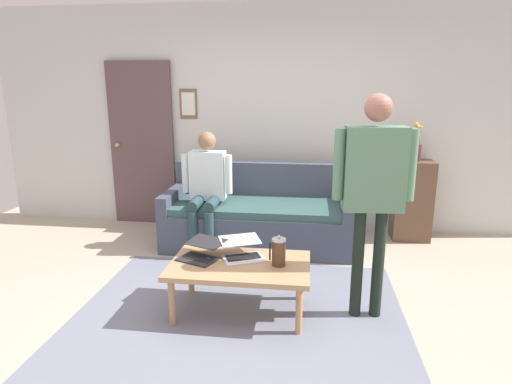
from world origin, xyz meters
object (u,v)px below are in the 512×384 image
french_press (279,252)px  flower_vase (417,148)px  laptop_left (242,252)px  coffee_table (240,268)px  laptop_center (201,253)px  couch (258,218)px  person_standing (374,180)px  side_shelf (412,200)px  interior_door (142,145)px  person_seated (206,184)px

french_press → flower_vase: flower_vase is taller
flower_vase → laptop_left: bearing=46.3°
coffee_table → french_press: size_ratio=4.44×
laptop_center → flower_vase: (-2.02, -1.84, 0.62)m
couch → flower_vase: 1.94m
laptop_center → french_press: size_ratio=1.69×
flower_vase → couch: bearing=12.6°
coffee_table → person_standing: size_ratio=0.64×
coffee_table → side_shelf: side_shelf is taller
side_shelf → laptop_left: bearing=46.3°
coffee_table → laptop_center: 0.34m
french_press → laptop_left: bearing=-21.6°
interior_door → french_press: 2.89m
interior_door → french_press: interior_door is taller
coffee_table → side_shelf: (-1.70, -1.90, 0.10)m
laptop_center → person_seated: size_ratio=0.32×
couch → laptop_center: bearing=79.1°
flower_vase → person_standing: (0.72, 1.83, 0.02)m
couch → person_seated: bearing=23.2°
laptop_left → french_press: bearing=158.4°
laptop_center → french_press: french_press is taller
interior_door → coffee_table: size_ratio=1.90×
laptop_left → side_shelf: size_ratio=0.48×
french_press → flower_vase: 2.42m
interior_door → side_shelf: bearing=176.2°
interior_door → side_shelf: size_ratio=2.21×
side_shelf → coffee_table: bearing=48.1°
french_press → flower_vase: bearing=-126.4°
laptop_center → side_shelf: (-2.03, -1.84, 0.01)m
interior_door → person_standing: bearing=141.6°
laptop_center → person_seated: person_seated is taller
interior_door → laptop_left: interior_door is taller
coffee_table → interior_door: bearing=-52.8°
french_press → couch: bearing=-77.1°
laptop_left → flower_vase: size_ratio=1.03×
person_standing → interior_door: bearing=-38.4°
french_press → side_shelf: (-1.40, -1.90, -0.06)m
interior_door → flower_vase: bearing=176.2°
person_seated → coffee_table: bearing=114.0°
laptop_center → person_seated: (0.25, -1.22, 0.27)m
french_press → person_standing: size_ratio=0.14×
couch → french_press: 1.56m
interior_door → person_seated: bearing=141.1°
couch → french_press: size_ratio=8.32×
laptop_left → french_press: (-0.30, 0.12, 0.06)m
coffee_table → person_standing: person_standing is taller
interior_door → side_shelf: (-3.31, 0.22, -0.56)m
laptop_center → flower_vase: size_ratio=0.96×
french_press → person_seated: 1.57m
french_press → person_standing: (-0.68, -0.07, 0.57)m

